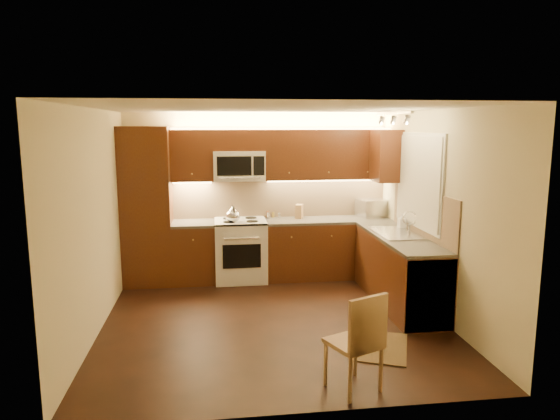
{
  "coord_description": "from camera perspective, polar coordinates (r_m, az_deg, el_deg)",
  "views": [
    {
      "loc": [
        -0.67,
        -5.72,
        2.31
      ],
      "look_at": [
        0.15,
        0.55,
        1.25
      ],
      "focal_mm": 32.38,
      "sensor_mm": 36.0,
      "label": 1
    }
  ],
  "objects": [
    {
      "name": "base_cab_back_right",
      "position": [
        7.84,
        5.38,
        -4.39
      ],
      "size": [
        1.92,
        0.6,
        0.86
      ],
      "primitive_type": "cube",
      "color": "#3F190D",
      "rests_on": "floor"
    },
    {
      "name": "counter_back_left",
      "position": [
        7.56,
        -9.75,
        -1.52
      ],
      "size": [
        0.62,
        0.6,
        0.04
      ],
      "primitive_type": "cube",
      "color": "#353430",
      "rests_on": "base_cab_back_left"
    },
    {
      "name": "spice_jar_d",
      "position": [
        7.83,
        -0.77,
        -0.54
      ],
      "size": [
        0.05,
        0.05,
        0.08
      ],
      "primitive_type": "cylinder",
      "rotation": [
        0.0,
        0.0,
        -0.31
      ],
      "color": "olive",
      "rests_on": "counter_back_right"
    },
    {
      "name": "upper_cab_back_left",
      "position": [
        7.56,
        -9.93,
        6.08
      ],
      "size": [
        0.62,
        0.35,
        0.75
      ],
      "primitive_type": "cube",
      "color": "#3F190D",
      "rests_on": "wall_back"
    },
    {
      "name": "knife_block",
      "position": [
        7.76,
        2.19,
        -0.16
      ],
      "size": [
        0.15,
        0.18,
        0.21
      ],
      "primitive_type": "cube",
      "rotation": [
        0.0,
        0.0,
        -0.37
      ],
      "color": "#926441",
      "rests_on": "counter_back_right"
    },
    {
      "name": "base_cab_right",
      "position": [
        6.83,
        13.27,
        -6.73
      ],
      "size": [
        0.6,
        2.0,
        0.86
      ],
      "primitive_type": "cube",
      "color": "#3F190D",
      "rests_on": "floor"
    },
    {
      "name": "track_light_bar",
      "position": [
        6.51,
        12.71,
        10.61
      ],
      "size": [
        0.04,
        1.2,
        0.03
      ],
      "primitive_type": "cube",
      "color": "silver",
      "rests_on": "ceiling"
    },
    {
      "name": "upper_cab_right_corner",
      "position": [
        7.56,
        11.91,
        6.02
      ],
      "size": [
        0.35,
        0.5,
        0.75
      ],
      "primitive_type": "cube",
      "color": "#3F190D",
      "rests_on": "wall_right"
    },
    {
      "name": "rug",
      "position": [
        5.61,
        11.32,
        -14.93
      ],
      "size": [
        0.79,
        0.94,
        0.01
      ],
      "primitive_type": "cube",
      "rotation": [
        0.0,
        0.0,
        -0.39
      ],
      "color": "black",
      "rests_on": "floor"
    },
    {
      "name": "backsplash_back",
      "position": [
        7.85,
        0.08,
        1.4
      ],
      "size": [
        3.3,
        0.02,
        0.6
      ],
      "primitive_type": "cube",
      "color": "tan",
      "rests_on": "wall_back"
    },
    {
      "name": "soap_bottle",
      "position": [
        7.19,
        13.6,
        -1.22
      ],
      "size": [
        0.1,
        0.11,
        0.21
      ],
      "primitive_type": "imported",
      "rotation": [
        0.0,
        0.0,
        0.11
      ],
      "color": "white",
      "rests_on": "counter_right"
    },
    {
      "name": "spice_jar_b",
      "position": [
        7.82,
        -1.4,
        -0.49
      ],
      "size": [
        0.05,
        0.05,
        0.1
      ],
      "primitive_type": "cylinder",
      "rotation": [
        0.0,
        0.0,
        -0.04
      ],
      "color": "brown",
      "rests_on": "counter_back_right"
    },
    {
      "name": "pantry",
      "position": [
        7.57,
        -14.8,
        0.39
      ],
      "size": [
        0.7,
        0.6,
        2.3
      ],
      "primitive_type": "cube",
      "color": "#3F190D",
      "rests_on": "floor"
    },
    {
      "name": "wall_left",
      "position": [
        5.96,
        -20.21,
        -1.31
      ],
      "size": [
        0.01,
        4.0,
        2.5
      ],
      "primitive_type": "cube",
      "color": "beige",
      "rests_on": "ground"
    },
    {
      "name": "window_frame",
      "position": [
        6.84,
        15.44,
        3.22
      ],
      "size": [
        0.03,
        1.44,
        1.24
      ],
      "primitive_type": "cube",
      "color": "silver",
      "rests_on": "wall_right"
    },
    {
      "name": "sink",
      "position": [
        6.83,
        13.01,
        -1.99
      ],
      "size": [
        0.52,
        0.86,
        0.15
      ],
      "primitive_type": null,
      "color": "silver",
      "rests_on": "counter_right"
    },
    {
      "name": "microwave",
      "position": [
        7.56,
        -4.65,
        5.02
      ],
      "size": [
        0.76,
        0.38,
        0.44
      ],
      "primitive_type": null,
      "color": "silver",
      "rests_on": "wall_back"
    },
    {
      "name": "upper_cab_bridge",
      "position": [
        7.55,
        -4.69,
        7.86
      ],
      "size": [
        0.76,
        0.35,
        0.31
      ],
      "primitive_type": "cube",
      "color": "#3F190D",
      "rests_on": "wall_back"
    },
    {
      "name": "toaster_oven",
      "position": [
        8.05,
        10.36,
        0.24
      ],
      "size": [
        0.52,
        0.45,
        0.27
      ],
      "primitive_type": "cube",
      "rotation": [
        0.0,
        0.0,
        0.29
      ],
      "color": "silver",
      "rests_on": "counter_back_right"
    },
    {
      "name": "counter_right",
      "position": [
        6.72,
        13.42,
        -3.04
      ],
      "size": [
        0.6,
        2.0,
        0.04
      ],
      "primitive_type": "cube",
      "color": "#353430",
      "rests_on": "base_cab_right"
    },
    {
      "name": "dishwasher",
      "position": [
        6.21,
        15.57,
        -8.48
      ],
      "size": [
        0.58,
        0.6,
        0.84
      ],
      "primitive_type": "cube",
      "color": "silver",
      "rests_on": "floor"
    },
    {
      "name": "dining_chair",
      "position": [
        4.6,
        8.31,
        -14.37
      ],
      "size": [
        0.53,
        0.53,
        0.91
      ],
      "primitive_type": null,
      "rotation": [
        0.0,
        0.0,
        0.42
      ],
      "color": "#926441",
      "rests_on": "floor"
    },
    {
      "name": "spice_jar_c",
      "position": [
        7.77,
        -0.09,
        -0.6
      ],
      "size": [
        0.05,
        0.05,
        0.09
      ],
      "primitive_type": "cylinder",
      "rotation": [
        0.0,
        0.0,
        -0.21
      ],
      "color": "silver",
      "rests_on": "counter_back_right"
    },
    {
      "name": "ceiling",
      "position": [
        5.76,
        -0.78,
        11.41
      ],
      "size": [
        4.0,
        4.0,
        0.01
      ],
      "primitive_type": "cube",
      "color": "beige",
      "rests_on": "ground"
    },
    {
      "name": "stove",
      "position": [
        7.63,
        -4.47,
        -4.54
      ],
      "size": [
        0.76,
        0.65,
        0.92
      ],
      "primitive_type": null,
      "color": "silver",
      "rests_on": "floor"
    },
    {
      "name": "floor",
      "position": [
        6.2,
        -0.73,
        -12.35
      ],
      "size": [
        4.0,
        4.0,
        0.01
      ],
      "primitive_type": "cube",
      "color": "black",
      "rests_on": "ground"
    },
    {
      "name": "wall_front",
      "position": [
        3.92,
        2.69,
        -6.18
      ],
      "size": [
        4.0,
        0.01,
        2.5
      ],
      "primitive_type": "cube",
      "color": "beige",
      "rests_on": "ground"
    },
    {
      "name": "spice_jar_a",
      "position": [
        7.72,
        -1.32,
        -0.64
      ],
      "size": [
        0.05,
        0.05,
        0.1
      ],
      "primitive_type": "cylinder",
      "rotation": [
        0.0,
        0.0,
        -0.12
      ],
      "color": "silver",
      "rests_on": "counter_back_right"
    },
    {
      "name": "counter_back_right",
      "position": [
        7.75,
        5.43,
        -1.16
      ],
      "size": [
        1.92,
        0.6,
        0.04
      ],
      "primitive_type": "cube",
      "color": "#353430",
      "rests_on": "base_cab_back_right"
    },
    {
      "name": "window_blinds",
      "position": [
        6.84,
        15.29,
        3.22
      ],
      "size": [
        0.02,
        1.36,
        1.16
      ],
      "primitive_type": "cube",
      "color": "silver",
      "rests_on": "wall_right"
    },
    {
      "name": "wall_back",
      "position": [
        7.82,
        -2.47,
        1.72
      ],
      "size": [
        4.0,
        0.01,
        2.5
      ],
      "primitive_type": "cube",
      "color": "beige",
      "rests_on": "ground"
    },
    {
      "name": "wall_right",
      "position": [
        6.4,
        17.33,
        -0.45
      ],
      "size": [
        0.01,
        4.0,
        2.5
      ],
      "primitive_type": "cube",
      "color": "beige",
      "rests_on": "ground"
    },
    {
      "name": "kettle",
      "position": [
        7.36,
        -5.35,
        -0.41
      ],
      "size": [
        0.26,
        0.26,
        0.25
      ],
      "primitive_type": null,
      "rotation": [
        0.0,
        0.0,
        0.22
      ],
      "color": "silver",
      "rests_on": "stove"
    },
    {
      "name": "backsplash_right",
      "position": [
        6.76,
        15.82,
        -0.29
      ],
      "size": [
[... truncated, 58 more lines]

